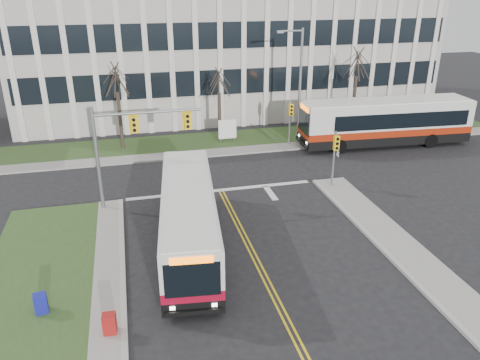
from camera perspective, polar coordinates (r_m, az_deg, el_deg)
name	(u,v)px	position (r m, az deg, el deg)	size (l,w,h in m)	color
ground	(254,257)	(23.26, 1.77, -9.37)	(120.00, 120.00, 0.00)	black
sidewalk_west	(105,353)	(18.68, -16.14, -19.64)	(1.20, 26.00, 0.14)	#9E9B93
sidewalk_east	(453,294)	(22.64, 24.57, -12.55)	(2.00, 26.00, 0.14)	#9E9B93
sidewalk_cross	(264,149)	(37.72, 2.94, 3.85)	(44.00, 1.60, 0.14)	#9E9B93
building_lawn	(255,138)	(40.27, 1.80, 5.12)	(44.00, 5.00, 0.12)	#2F4D21
office_building	(224,49)	(50.39, -1.91, 15.69)	(40.00, 16.00, 12.00)	#B4B0A6
mast_arm_signal	(126,139)	(27.31, -13.73, 4.90)	(6.11, 0.38, 6.20)	slate
signal_pole_near	(335,151)	(30.37, 11.51, 3.43)	(0.34, 0.39, 3.80)	slate
signal_pole_far	(290,117)	(37.85, 6.15, 7.67)	(0.34, 0.39, 3.80)	slate
streetlight	(298,81)	(38.25, 7.11, 11.94)	(2.15, 0.25, 9.20)	slate
directory_sign	(227,129)	(38.90, -1.56, 6.18)	(1.50, 0.12, 2.00)	slate
tree_left	(116,80)	(37.54, -14.85, 11.65)	(1.80, 1.80, 7.70)	#42352B
tree_mid	(219,83)	(38.56, -2.59, 11.71)	(1.80, 1.80, 6.82)	#42352B
tree_right	(357,65)	(42.18, 14.11, 13.46)	(1.80, 1.80, 8.25)	#42352B
bus_main	(189,219)	(23.50, -6.27, -4.78)	(2.52, 11.61, 3.10)	silver
bus_cross	(385,123)	(40.06, 17.26, 6.64)	(2.99, 13.79, 3.68)	silver
newspaper_box_blue	(41,304)	(21.07, -23.08, -13.79)	(0.50, 0.45, 0.95)	navy
newspaper_box_red	(110,325)	(19.18, -15.60, -16.66)	(0.50, 0.45, 0.95)	maroon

